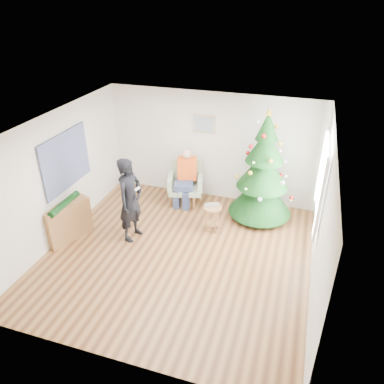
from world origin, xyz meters
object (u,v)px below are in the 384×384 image
(standing_man, at_px, (130,200))
(console, at_px, (68,222))
(christmas_tree, at_px, (263,171))
(stool, at_px, (212,218))
(armchair, at_px, (185,187))

(standing_man, relative_size, console, 1.78)
(christmas_tree, relative_size, console, 2.53)
(stool, xyz_separation_m, standing_man, (-1.51, -0.73, 0.59))
(stool, distance_m, standing_man, 1.78)
(standing_man, bearing_deg, stool, -55.41)
(christmas_tree, distance_m, armchair, 1.97)
(console, bearing_deg, stool, 42.91)
(christmas_tree, height_order, armchair, christmas_tree)
(armchair, bearing_deg, christmas_tree, -19.81)
(christmas_tree, bearing_deg, standing_man, -146.24)
(standing_man, bearing_deg, console, 118.42)
(christmas_tree, distance_m, stool, 1.49)
(stool, xyz_separation_m, console, (-2.75, -1.16, 0.10))
(christmas_tree, height_order, console, christmas_tree)
(standing_man, distance_m, console, 1.40)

